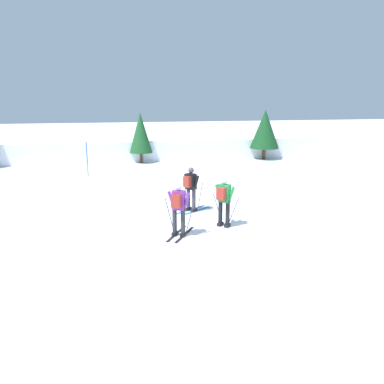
{
  "coord_description": "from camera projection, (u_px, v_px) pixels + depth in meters",
  "views": [
    {
      "loc": [
        -4.21,
        -10.99,
        4.28
      ],
      "look_at": [
        -1.26,
        2.84,
        0.9
      ],
      "focal_mm": 37.22,
      "sensor_mm": 36.0,
      "label": 1
    }
  ],
  "objects": [
    {
      "name": "skier_black",
      "position": [
        191.0,
        187.0,
        15.09
      ],
      "size": [
        1.51,
        1.24,
        1.71
      ],
      "color": "#237AC6",
      "rests_on": "ground"
    },
    {
      "name": "conifer_far_right",
      "position": [
        141.0,
        133.0,
        26.19
      ],
      "size": [
        1.52,
        1.52,
        3.32
      ],
      "color": "#513823",
      "rests_on": "ground"
    },
    {
      "name": "skier_green",
      "position": [
        224.0,
        200.0,
        13.24
      ],
      "size": [
        1.42,
        1.37,
        1.71
      ],
      "color": "silver",
      "rests_on": "ground"
    },
    {
      "name": "trail_marker_pole",
      "position": [
        87.0,
        159.0,
        21.99
      ],
      "size": [
        0.05,
        0.05,
        1.92
      ],
      "primitive_type": "cylinder",
      "color": "#1E56AD",
      "rests_on": "ground"
    },
    {
      "name": "skier_purple",
      "position": [
        178.0,
        207.0,
        12.34
      ],
      "size": [
        1.14,
        1.56,
        1.71
      ],
      "color": "black",
      "rests_on": "ground"
    },
    {
      "name": "conifer_far_centre",
      "position": [
        265.0,
        129.0,
        27.69
      ],
      "size": [
        2.02,
        2.02,
        3.45
      ],
      "color": "#513823",
      "rests_on": "ground"
    },
    {
      "name": "far_snow_ridge",
      "position": [
        162.0,
        144.0,
        31.14
      ],
      "size": [
        80.0,
        8.61,
        1.38
      ],
      "primitive_type": "cube",
      "color": "white",
      "rests_on": "ground"
    },
    {
      "name": "ground_plane",
      "position": [
        251.0,
        239.0,
        12.3
      ],
      "size": [
        120.0,
        120.0,
        0.0
      ],
      "primitive_type": "plane",
      "color": "white"
    }
  ]
}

